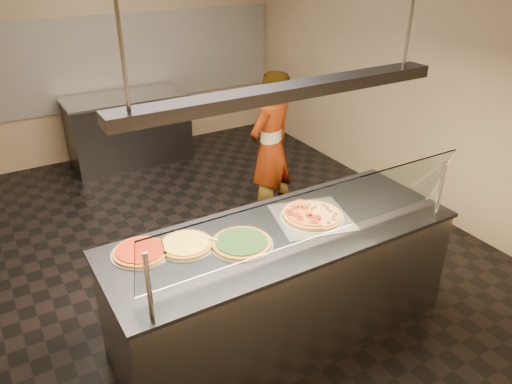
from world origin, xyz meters
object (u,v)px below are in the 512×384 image
half_pizza_pepperoni (300,217)px  pizza_cheese (186,244)px  pizza_spinach (241,242)px  pizza_spatula (217,237)px  worker (271,149)px  perforated_tray (312,217)px  pizza_tomato (140,251)px  prep_table (129,129)px  sneeze_guard (313,216)px  serving_counter (281,283)px  heat_lamp_housing (287,91)px  half_pizza_sausage (324,211)px

half_pizza_pepperoni → pizza_cheese: 0.87m
pizza_spinach → pizza_spatula: bearing=132.1°
pizza_spatula → worker: (1.34, 1.43, -0.14)m
perforated_tray → pizza_cheese: bearing=172.3°
pizza_tomato → prep_table: 3.81m
perforated_tray → sneeze_guard: bearing=-126.7°
perforated_tray → pizza_tomato: pizza_tomato is taller
pizza_tomato → serving_counter: bearing=-14.5°
perforated_tray → pizza_spatula: 0.76m
sneeze_guard → half_pizza_pepperoni: (0.19, 0.40, -0.26)m
serving_counter → half_pizza_pepperoni: size_ratio=5.28×
heat_lamp_housing → pizza_spatula: bearing=163.7°
sneeze_guard → pizza_spinach: 0.56m
half_pizza_pepperoni → heat_lamp_housing: size_ratio=0.21×
prep_table → worker: worker is taller
serving_counter → perforated_tray: perforated_tray is taller
half_pizza_pepperoni → pizza_cheese: (-0.86, 0.13, -0.02)m
perforated_tray → half_pizza_sausage: bearing=-1.0°
serving_counter → pizza_cheese: 0.85m
pizza_cheese → sneeze_guard: bearing=-37.9°
prep_table → perforated_tray: bearing=-86.6°
sneeze_guard → heat_lamp_housing: size_ratio=1.02×
pizza_spatula → worker: 1.97m
sneeze_guard → half_pizza_sausage: size_ratio=4.79×
sneeze_guard → half_pizza_pepperoni: bearing=64.7°
pizza_cheese → heat_lamp_housing: heat_lamp_housing is taller
pizza_spinach → prep_table: (0.40, 3.88, -0.48)m
half_pizza_pepperoni → pizza_spinach: bearing=-174.6°
sneeze_guard → heat_lamp_housing: 0.80m
sneeze_guard → pizza_cheese: bearing=142.1°
perforated_tray → prep_table: size_ratio=0.42×
sneeze_guard → perforated_tray: (0.29, 0.39, -0.29)m
pizza_spinach → worker: bearing=52.0°
serving_counter → sneeze_guard: bearing=-90.0°
prep_table → pizza_cheese: bearing=-101.3°
pizza_tomato → pizza_spatula: size_ratio=1.43×
sneeze_guard → prep_table: (0.07, 4.23, -0.76)m
perforated_tray → worker: size_ratio=0.40×
serving_counter → pizza_cheese: (-0.67, 0.18, 0.48)m
perforated_tray → pizza_cheese: (-0.97, 0.13, 0.01)m
pizza_spatula → worker: size_ratio=0.17×
pizza_spinach → pizza_spatula: pizza_spatula is taller
half_pizza_sausage → prep_table: half_pizza_sausage is taller
pizza_spinach → pizza_tomato: (-0.63, 0.25, -0.00)m
perforated_tray → half_pizza_sausage: 0.11m
half_pizza_pepperoni → pizza_tomato: 1.17m
sneeze_guard → half_pizza_sausage: (0.40, 0.39, -0.27)m
pizza_spatula → worker: bearing=46.9°
half_pizza_sausage → heat_lamp_housing: size_ratio=0.21×
half_pizza_sausage → pizza_cheese: size_ratio=1.25×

